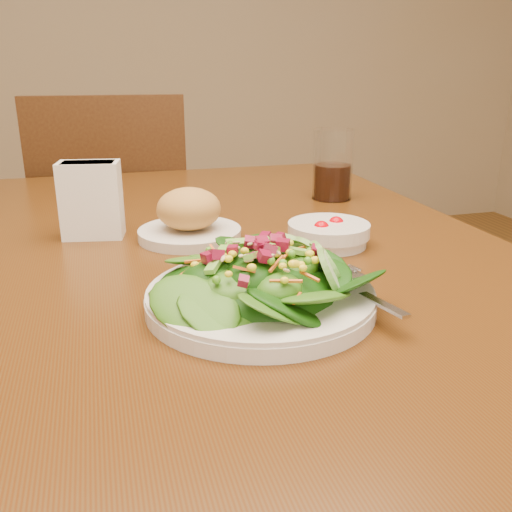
{
  "coord_description": "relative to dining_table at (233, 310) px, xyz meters",
  "views": [
    {
      "loc": [
        -0.19,
        -0.83,
        1.04
      ],
      "look_at": [
        -0.02,
        -0.2,
        0.81
      ],
      "focal_mm": 40.0,
      "sensor_mm": 36.0,
      "label": 1
    }
  ],
  "objects": [
    {
      "name": "salad_plate",
      "position": [
        -0.01,
        -0.22,
        0.13
      ],
      "size": [
        0.28,
        0.28,
        0.08
      ],
      "rotation": [
        0.0,
        0.0,
        0.32
      ],
      "color": "silver",
      "rests_on": "dining_table"
    },
    {
      "name": "bread_plate",
      "position": [
        -0.05,
        0.08,
        0.14
      ],
      "size": [
        0.17,
        0.17,
        0.09
      ],
      "color": "silver",
      "rests_on": "dining_table"
    },
    {
      "name": "drinking_glass",
      "position": [
        0.29,
        0.29,
        0.16
      ],
      "size": [
        0.08,
        0.08,
        0.15
      ],
      "color": "silver",
      "rests_on": "dining_table"
    },
    {
      "name": "tomato_bowl",
      "position": [
        0.16,
        -0.01,
        0.12
      ],
      "size": [
        0.13,
        0.13,
        0.04
      ],
      "color": "silver",
      "rests_on": "dining_table"
    },
    {
      "name": "chair_far",
      "position": [
        -0.15,
        0.87,
        -0.15
      ],
      "size": [
        0.48,
        0.48,
        0.95
      ],
      "rotation": [
        0.0,
        0.0,
        3.04
      ],
      "color": "#3C240E",
      "rests_on": "ground_plane"
    },
    {
      "name": "napkin_holder",
      "position": [
        -0.21,
        0.14,
        0.17
      ],
      "size": [
        0.11,
        0.07,
        0.13
      ],
      "rotation": [
        0.0,
        0.0,
        -0.18
      ],
      "color": "white",
      "rests_on": "dining_table"
    },
    {
      "name": "dining_table",
      "position": [
        0.0,
        0.0,
        0.0
      ],
      "size": [
        0.9,
        1.4,
        0.75
      ],
      "color": "#442A10",
      "rests_on": "ground_plane"
    }
  ]
}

